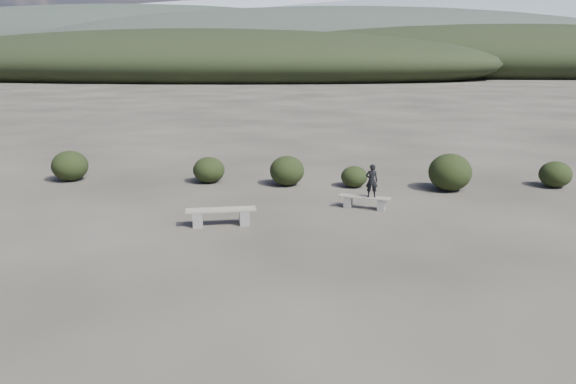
{
  "coord_description": "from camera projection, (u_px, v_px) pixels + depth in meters",
  "views": [
    {
      "loc": [
        0.77,
        -11.09,
        4.77
      ],
      "look_at": [
        -0.38,
        3.5,
        1.1
      ],
      "focal_mm": 35.0,
      "sensor_mm": 36.0,
      "label": 1
    }
  ],
  "objects": [
    {
      "name": "mountain_ridges",
      "position": [
        320.0,
        41.0,
        337.71
      ],
      "size": [
        500.0,
        400.0,
        56.0
      ],
      "color": "black",
      "rests_on": "ground"
    },
    {
      "name": "shrub_d",
      "position": [
        450.0,
        172.0,
        19.68
      ],
      "size": [
        1.5,
        1.5,
        1.31
      ],
      "primitive_type": "ellipsoid",
      "color": "black",
      "rests_on": "ground"
    },
    {
      "name": "shrub_f",
      "position": [
        70.0,
        166.0,
        21.22
      ],
      "size": [
        1.35,
        1.35,
        1.14
      ],
      "primitive_type": "ellipsoid",
      "color": "black",
      "rests_on": "ground"
    },
    {
      "name": "shrub_a",
      "position": [
        209.0,
        170.0,
        20.91
      ],
      "size": [
        1.18,
        1.18,
        0.96
      ],
      "primitive_type": "ellipsoid",
      "color": "black",
      "rests_on": "ground"
    },
    {
      "name": "bench_right",
      "position": [
        365.0,
        201.0,
        17.45
      ],
      "size": [
        1.62,
        0.74,
        0.4
      ],
      "rotation": [
        0.0,
        0.0,
        -0.27
      ],
      "color": "slate",
      "rests_on": "ground"
    },
    {
      "name": "seated_person",
      "position": [
        372.0,
        181.0,
        17.23
      ],
      "size": [
        0.38,
        0.26,
        1.04
      ],
      "primitive_type": "imported",
      "rotation": [
        0.0,
        0.0,
        3.17
      ],
      "color": "black",
      "rests_on": "bench_right"
    },
    {
      "name": "shrub_b",
      "position": [
        287.0,
        171.0,
        20.47
      ],
      "size": [
        1.27,
        1.27,
        1.09
      ],
      "primitive_type": "ellipsoid",
      "color": "black",
      "rests_on": "ground"
    },
    {
      "name": "shrub_e",
      "position": [
        555.0,
        174.0,
        20.2
      ],
      "size": [
        1.13,
        1.13,
        0.94
      ],
      "primitive_type": "ellipsoid",
      "color": "black",
      "rests_on": "ground"
    },
    {
      "name": "ground",
      "position": [
        293.0,
        282.0,
        11.94
      ],
      "size": [
        1200.0,
        1200.0,
        0.0
      ],
      "primitive_type": "plane",
      "color": "#322D27",
      "rests_on": "ground"
    },
    {
      "name": "shrub_c",
      "position": [
        354.0,
        177.0,
        20.24
      ],
      "size": [
        0.96,
        0.96,
        0.77
      ],
      "primitive_type": "ellipsoid",
      "color": "black",
      "rests_on": "ground"
    },
    {
      "name": "bench_left",
      "position": [
        221.0,
        215.0,
        15.76
      ],
      "size": [
        2.0,
        0.84,
        0.49
      ],
      "rotation": [
        0.0,
        0.0,
        0.23
      ],
      "color": "slate",
      "rests_on": "ground"
    }
  ]
}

